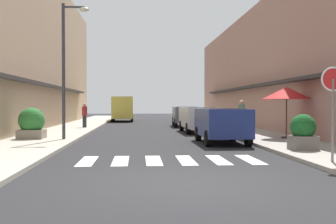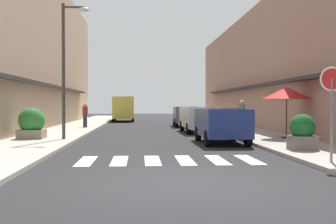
{
  "view_description": "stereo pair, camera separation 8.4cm",
  "coord_description": "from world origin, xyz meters",
  "px_view_note": "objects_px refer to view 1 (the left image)",
  "views": [
    {
      "loc": [
        -0.92,
        -8.72,
        1.64
      ],
      "look_at": [
        0.49,
        11.07,
        1.28
      ],
      "focal_mm": 44.91,
      "sensor_mm": 36.0,
      "label": 1
    },
    {
      "loc": [
        -0.84,
        -8.73,
        1.64
      ],
      "look_at": [
        0.49,
        11.07,
        1.28
      ],
      "focal_mm": 44.91,
      "sensor_mm": 36.0,
      "label": 2
    }
  ],
  "objects_px": {
    "parked_car_mid": "(198,117)",
    "street_lamp": "(67,57)",
    "pedestrian_walking_near": "(242,116)",
    "planter_corner": "(303,132)",
    "parked_car_near": "(222,121)",
    "parked_car_far": "(186,114)",
    "round_street_sign": "(333,89)",
    "delivery_van": "(123,107)",
    "planter_midblock": "(32,124)",
    "pedestrian_walking_far": "(85,115)",
    "cafe_umbrella": "(287,93)"
  },
  "relations": [
    {
      "from": "round_street_sign",
      "to": "pedestrian_walking_near",
      "type": "xyz_separation_m",
      "value": [
        0.23,
        10.7,
        -1.0
      ]
    },
    {
      "from": "round_street_sign",
      "to": "pedestrian_walking_near",
      "type": "distance_m",
      "value": 10.75
    },
    {
      "from": "parked_car_mid",
      "to": "parked_car_far",
      "type": "bearing_deg",
      "value": 90.0
    },
    {
      "from": "parked_car_mid",
      "to": "planter_corner",
      "type": "xyz_separation_m",
      "value": [
        2.01,
        -10.51,
        -0.22
      ]
    },
    {
      "from": "parked_car_far",
      "to": "street_lamp",
      "type": "relative_size",
      "value": 0.7
    },
    {
      "from": "pedestrian_walking_near",
      "to": "pedestrian_walking_far",
      "type": "bearing_deg",
      "value": 142.26
    },
    {
      "from": "street_lamp",
      "to": "delivery_van",
      "type": "bearing_deg",
      "value": 85.95
    },
    {
      "from": "round_street_sign",
      "to": "street_lamp",
      "type": "xyz_separation_m",
      "value": [
        -8.19,
        7.85,
        1.65
      ]
    },
    {
      "from": "parked_car_mid",
      "to": "pedestrian_walking_near",
      "type": "xyz_separation_m",
      "value": [
        1.86,
        -2.74,
        0.12
      ]
    },
    {
      "from": "cafe_umbrella",
      "to": "parked_car_far",
      "type": "bearing_deg",
      "value": 104.36
    },
    {
      "from": "delivery_van",
      "to": "planter_midblock",
      "type": "bearing_deg",
      "value": -98.43
    },
    {
      "from": "parked_car_near",
      "to": "parked_car_far",
      "type": "height_order",
      "value": "same"
    },
    {
      "from": "cafe_umbrella",
      "to": "planter_midblock",
      "type": "relative_size",
      "value": 1.68
    },
    {
      "from": "round_street_sign",
      "to": "parked_car_far",
      "type": "bearing_deg",
      "value": 94.66
    },
    {
      "from": "parked_car_mid",
      "to": "street_lamp",
      "type": "bearing_deg",
      "value": -139.6
    },
    {
      "from": "street_lamp",
      "to": "pedestrian_walking_far",
      "type": "distance_m",
      "value": 9.77
    },
    {
      "from": "parked_car_mid",
      "to": "parked_car_far",
      "type": "relative_size",
      "value": 1.09
    },
    {
      "from": "parked_car_mid",
      "to": "parked_car_far",
      "type": "xyz_separation_m",
      "value": [
        -0.0,
        6.6,
        -0.0
      ]
    },
    {
      "from": "delivery_van",
      "to": "pedestrian_walking_near",
      "type": "relative_size",
      "value": 3.13
    },
    {
      "from": "pedestrian_walking_near",
      "to": "parked_car_far",
      "type": "bearing_deg",
      "value": 99.83
    },
    {
      "from": "parked_car_far",
      "to": "planter_midblock",
      "type": "relative_size",
      "value": 3.01
    },
    {
      "from": "cafe_umbrella",
      "to": "planter_corner",
      "type": "xyz_separation_m",
      "value": [
        -1.15,
        -4.77,
        -1.43
      ]
    },
    {
      "from": "pedestrian_walking_near",
      "to": "parked_car_mid",
      "type": "bearing_deg",
      "value": 122.77
    },
    {
      "from": "planter_corner",
      "to": "pedestrian_walking_far",
      "type": "xyz_separation_m",
      "value": [
        -9.03,
        14.29,
        0.25
      ]
    },
    {
      "from": "cafe_umbrella",
      "to": "parked_car_near",
      "type": "bearing_deg",
      "value": -161.43
    },
    {
      "from": "cafe_umbrella",
      "to": "planter_midblock",
      "type": "distance_m",
      "value": 11.47
    },
    {
      "from": "parked_car_near",
      "to": "parked_car_mid",
      "type": "relative_size",
      "value": 0.87
    },
    {
      "from": "planter_corner",
      "to": "parked_car_mid",
      "type": "bearing_deg",
      "value": 100.83
    },
    {
      "from": "parked_car_near",
      "to": "parked_car_mid",
      "type": "height_order",
      "value": "same"
    },
    {
      "from": "street_lamp",
      "to": "pedestrian_walking_near",
      "type": "xyz_separation_m",
      "value": [
        8.42,
        2.85,
        -2.65
      ]
    },
    {
      "from": "parked_car_mid",
      "to": "planter_corner",
      "type": "bearing_deg",
      "value": -79.17
    },
    {
      "from": "cafe_umbrella",
      "to": "planter_corner",
      "type": "relative_size",
      "value": 1.93
    },
    {
      "from": "parked_car_near",
      "to": "parked_car_far",
      "type": "xyz_separation_m",
      "value": [
        0.0,
        13.41,
        0.0
      ]
    },
    {
      "from": "planter_midblock",
      "to": "delivery_van",
      "type": "bearing_deg",
      "value": 81.57
    },
    {
      "from": "parked_car_far",
      "to": "planter_corner",
      "type": "bearing_deg",
      "value": -83.3
    },
    {
      "from": "delivery_van",
      "to": "cafe_umbrella",
      "type": "height_order",
      "value": "cafe_umbrella"
    },
    {
      "from": "parked_car_mid",
      "to": "pedestrian_walking_far",
      "type": "xyz_separation_m",
      "value": [
        -7.02,
        3.78,
        0.03
      ]
    },
    {
      "from": "round_street_sign",
      "to": "pedestrian_walking_far",
      "type": "height_order",
      "value": "round_street_sign"
    },
    {
      "from": "parked_car_mid",
      "to": "planter_midblock",
      "type": "bearing_deg",
      "value": -147.78
    },
    {
      "from": "parked_car_near",
      "to": "parked_car_far",
      "type": "bearing_deg",
      "value": 90.0
    },
    {
      "from": "round_street_sign",
      "to": "planter_midblock",
      "type": "distance_m",
      "value": 12.91
    },
    {
      "from": "planter_corner",
      "to": "street_lamp",
      "type": "bearing_deg",
      "value": 150.1
    },
    {
      "from": "parked_car_near",
      "to": "planter_midblock",
      "type": "xyz_separation_m",
      "value": [
        -8.21,
        1.63,
        -0.15
      ]
    },
    {
      "from": "parked_car_mid",
      "to": "cafe_umbrella",
      "type": "height_order",
      "value": "cafe_umbrella"
    },
    {
      "from": "parked_car_far",
      "to": "pedestrian_walking_far",
      "type": "distance_m",
      "value": 7.56
    },
    {
      "from": "parked_car_near",
      "to": "parked_car_far",
      "type": "relative_size",
      "value": 0.96
    },
    {
      "from": "delivery_van",
      "to": "pedestrian_walking_far",
      "type": "xyz_separation_m",
      "value": [
        -2.02,
        -12.77,
        -0.45
      ]
    },
    {
      "from": "street_lamp",
      "to": "planter_midblock",
      "type": "bearing_deg",
      "value": 166.11
    },
    {
      "from": "parked_car_mid",
      "to": "pedestrian_walking_far",
      "type": "bearing_deg",
      "value": 151.67
    },
    {
      "from": "planter_midblock",
      "to": "pedestrian_walking_far",
      "type": "bearing_deg",
      "value": 82.39
    }
  ]
}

